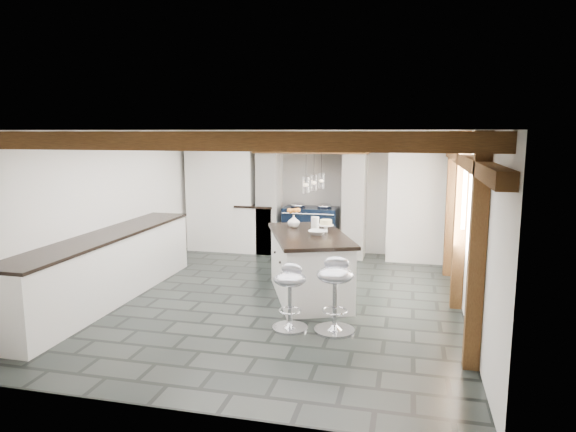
% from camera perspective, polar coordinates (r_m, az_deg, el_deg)
% --- Properties ---
extents(ground, '(6.00, 6.00, 0.00)m').
position_cam_1_polar(ground, '(7.22, -1.53, -9.12)').
color(ground, black).
rests_on(ground, ground).
extents(room_shell, '(6.00, 6.03, 6.00)m').
position_cam_1_polar(room_shell, '(8.47, -3.07, 1.04)').
color(room_shell, white).
rests_on(room_shell, ground).
extents(range_cooker, '(1.00, 0.63, 0.99)m').
position_cam_1_polar(range_cooker, '(9.64, 2.57, -1.56)').
color(range_cooker, black).
rests_on(range_cooker, ground).
extents(kitchen_island, '(1.55, 2.04, 1.20)m').
position_cam_1_polar(kitchen_island, '(7.19, 2.36, -5.38)').
color(kitchen_island, white).
rests_on(kitchen_island, ground).
extents(bar_stool_near, '(0.47, 0.47, 0.87)m').
position_cam_1_polar(bar_stool_near, '(5.94, 5.25, -7.80)').
color(bar_stool_near, silver).
rests_on(bar_stool_near, ground).
extents(bar_stool_far, '(0.45, 0.45, 0.78)m').
position_cam_1_polar(bar_stool_far, '(6.01, 0.26, -8.14)').
color(bar_stool_far, silver).
rests_on(bar_stool_far, ground).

